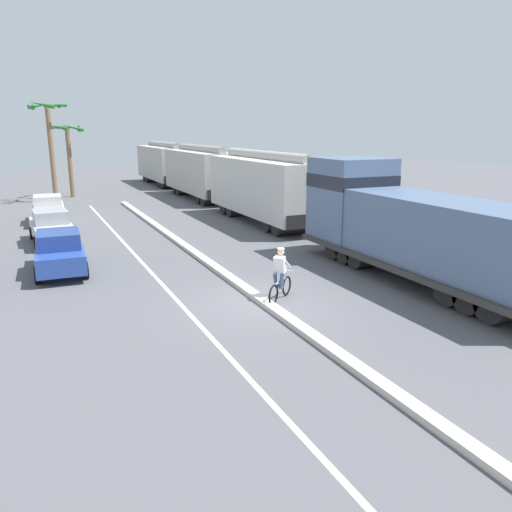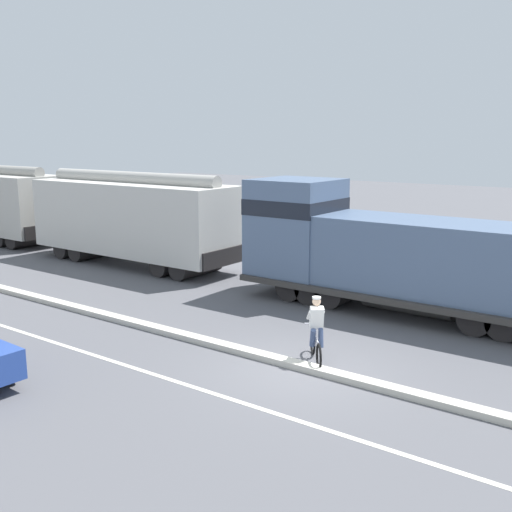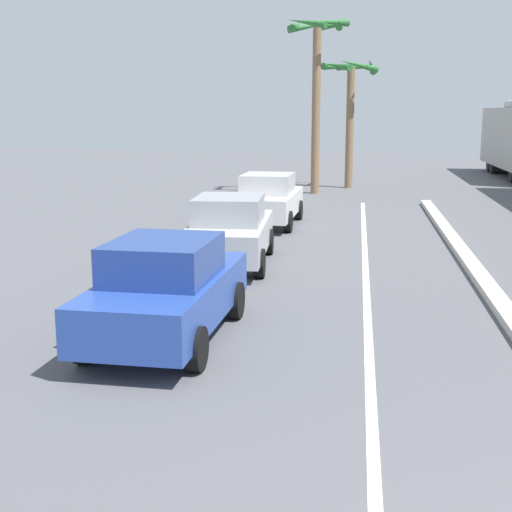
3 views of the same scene
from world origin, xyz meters
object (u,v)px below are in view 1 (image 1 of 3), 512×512
object	(u,v)px
parked_car_blue	(60,252)
parked_car_silver	(51,226)
cyclist	(280,276)
hopper_car_middle	(201,172)
parked_car_white	(48,209)
palm_tree_far	(50,128)
locomotive	(407,229)
palm_tree_near	(68,143)
hopper_car_trailing	(163,163)
hopper_car_lead	(264,187)

from	to	relation	value
parked_car_blue	parked_car_silver	distance (m)	5.62
cyclist	hopper_car_middle	bearing A→B (deg)	77.17
parked_car_blue	parked_car_white	bearing A→B (deg)	89.27
hopper_car_middle	palm_tree_far	bearing A→B (deg)	165.38
locomotive	parked_car_white	xyz separation A→B (m)	(-11.57, 17.50, -0.98)
parked_car_white	palm_tree_far	distance (m)	10.20
parked_car_white	palm_tree_near	bearing A→B (deg)	78.48
parked_car_blue	palm_tree_near	bearing A→B (deg)	83.84
hopper_car_trailing	palm_tree_far	world-z (taller)	palm_tree_far
locomotive	hopper_car_trailing	size ratio (longest dim) A/B	1.10
hopper_car_lead	palm_tree_near	distance (m)	19.37
parked_car_silver	parked_car_white	xyz separation A→B (m)	(0.15, 5.98, 0.00)
parked_car_silver	palm_tree_near	bearing A→B (deg)	81.87
hopper_car_middle	palm_tree_near	xyz separation A→B (m)	(-9.22, 5.28, 2.23)
locomotive	hopper_car_lead	distance (m)	12.16
parked_car_silver	cyclist	world-z (taller)	cyclist
locomotive	parked_car_blue	size ratio (longest dim) A/B	2.72
locomotive	hopper_car_middle	distance (m)	23.76
locomotive	parked_car_blue	bearing A→B (deg)	153.27
parked_car_blue	palm_tree_near	size ratio (longest dim) A/B	0.73
locomotive	cyclist	xyz separation A→B (m)	(-5.54, -0.55, -0.98)
parked_car_silver	locomotive	bearing A→B (deg)	-44.49
hopper_car_lead	hopper_car_trailing	bearing A→B (deg)	90.00
parked_car_white	parked_car_blue	bearing A→B (deg)	-90.73
hopper_car_lead	parked_car_white	world-z (taller)	hopper_car_lead
hopper_car_middle	parked_car_blue	xyz separation A→B (m)	(-11.72, -17.86, -1.26)
hopper_car_lead	hopper_car_trailing	xyz separation A→B (m)	(0.00, 23.20, 0.00)
palm_tree_far	cyclist	bearing A→B (deg)	-79.36
locomotive	parked_car_silver	xyz separation A→B (m)	(-11.72, 11.52, -0.98)
hopper_car_trailing	palm_tree_near	xyz separation A→B (m)	(-9.22, -6.32, 2.23)
parked_car_blue	parked_car_white	distance (m)	11.60
hopper_car_middle	palm_tree_far	xyz separation A→B (m)	(-10.62, 2.77, 3.39)
hopper_car_middle	hopper_car_trailing	size ratio (longest dim) A/B	1.00
palm_tree_far	locomotive	bearing A→B (deg)	-68.18
locomotive	palm_tree_near	size ratio (longest dim) A/B	1.98
hopper_car_middle	parked_car_silver	size ratio (longest dim) A/B	2.48
hopper_car_lead	parked_car_silver	size ratio (longest dim) A/B	2.48
hopper_car_middle	hopper_car_trailing	distance (m)	11.60
hopper_car_lead	palm_tree_far	size ratio (longest dim) A/B	1.42
locomotive	palm_tree_far	xyz separation A→B (m)	(-10.62, 26.53, 3.67)
parked_car_silver	cyclist	size ratio (longest dim) A/B	2.49
hopper_car_trailing	parked_car_blue	size ratio (longest dim) A/B	2.48
palm_tree_near	locomotive	bearing A→B (deg)	-72.39
cyclist	palm_tree_near	world-z (taller)	palm_tree_near
locomotive	palm_tree_near	world-z (taller)	palm_tree_near
locomotive	hopper_car_lead	xyz separation A→B (m)	(0.00, 12.16, 0.28)
parked_car_blue	parked_car_white	world-z (taller)	same
hopper_car_middle	parked_car_white	world-z (taller)	hopper_car_middle
parked_car_silver	palm_tree_near	world-z (taller)	palm_tree_near
hopper_car_trailing	hopper_car_lead	bearing A→B (deg)	-90.00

